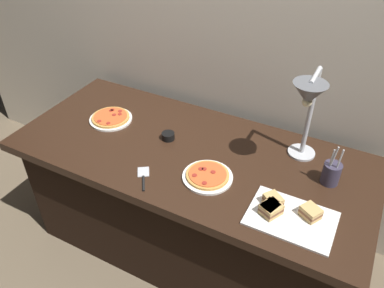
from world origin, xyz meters
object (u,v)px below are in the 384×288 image
Objects in this scene: sandwich_platter at (286,213)px; pizza_plate_front at (208,176)px; heat_lamp at (308,101)px; pizza_plate_center at (111,118)px; utensil_holder at (331,173)px; sauce_cup_near at (168,136)px; serving_spatula at (143,177)px.

pizza_plate_front is at bearing 170.98° from sandwich_platter.
heat_lamp is 0.58m from pizza_plate_front.
pizza_plate_center is 1.25m from utensil_holder.
utensil_holder reaches higher than sauce_cup_near.
heat_lamp is 0.49m from sandwich_platter.
sandwich_platter reaches higher than pizza_plate_front.
sandwich_platter is 0.33m from utensil_holder.
heat_lamp is 3.11× the size of serving_spatula.
pizza_plate_front is 1.53× the size of serving_spatula.
pizza_plate_center is at bearing 179.25° from sauce_cup_near.
pizza_plate_center is at bearing 167.29° from sandwich_platter.
sandwich_platter is 0.77m from sauce_cup_near.
pizza_plate_front is 1.07× the size of utensil_holder.
utensil_holder reaches higher than serving_spatula.
heat_lamp reaches higher than serving_spatula.
pizza_plate_front is at bearing -29.32° from sauce_cup_near.
pizza_plate_front is (-0.35, -0.27, -0.37)m from heat_lamp.
pizza_plate_center is at bearing 165.27° from pizza_plate_front.
pizza_plate_center is 0.39m from sauce_cup_near.
sandwich_platter is at bearing -12.71° from pizza_plate_center.
utensil_holder is 0.89m from serving_spatula.
heat_lamp reaches higher than utensil_holder.
pizza_plate_center is (-0.72, 0.19, 0.00)m from pizza_plate_front.
sauce_cup_near reaches higher than serving_spatula.
sandwich_platter is (0.40, -0.06, 0.01)m from pizza_plate_front.
heat_lamp is at bearing 171.99° from utensil_holder.
sandwich_platter is at bearing -9.02° from pizza_plate_front.
sauce_cup_near is (0.39, -0.01, 0.01)m from pizza_plate_center.
serving_spatula is at bearing -154.29° from utensil_holder.
sandwich_platter is (0.05, -0.33, -0.36)m from heat_lamp.
utensil_holder is 1.42× the size of serving_spatula.
sauce_cup_near is 0.86m from utensil_holder.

